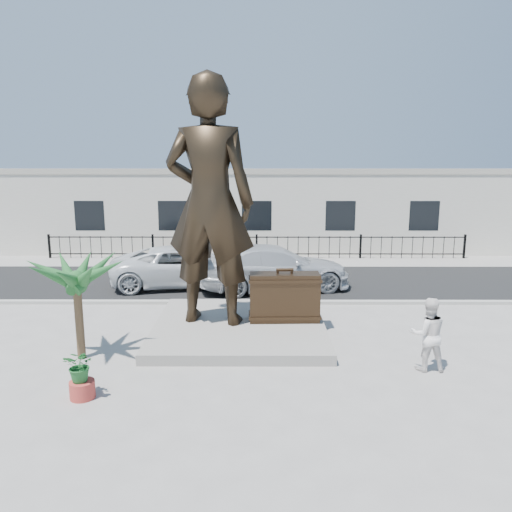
{
  "coord_description": "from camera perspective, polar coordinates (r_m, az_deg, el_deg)",
  "views": [
    {
      "loc": [
        0.05,
        -13.17,
        5.34
      ],
      "look_at": [
        0.0,
        2.0,
        2.3
      ],
      "focal_mm": 35.0,
      "sensor_mm": 36.0,
      "label": 1
    }
  ],
  "objects": [
    {
      "name": "palm_tree",
      "position": [
        14.52,
        -19.27,
        -10.93
      ],
      "size": [
        1.8,
        1.8,
        3.2
      ],
      "primitive_type": null,
      "color": "#1D5022",
      "rests_on": "ground"
    },
    {
      "name": "suitcase",
      "position": [
        15.52,
        3.28,
        -4.72
      ],
      "size": [
        2.16,
        0.74,
        1.51
      ],
      "primitive_type": "cube",
      "rotation": [
        0.0,
        0.0,
        0.03
      ],
      "color": "#302114",
      "rests_on": "plinth"
    },
    {
      "name": "tourist",
      "position": [
        13.41,
        19.05,
        -8.44
      ],
      "size": [
        0.94,
        0.74,
        1.9
      ],
      "primitive_type": "imported",
      "rotation": [
        0.0,
        0.0,
        3.12
      ],
      "color": "white",
      "rests_on": "ground"
    },
    {
      "name": "car_white",
      "position": [
        21.06,
        -8.39,
        -1.16
      ],
      "size": [
        6.23,
        3.59,
        1.63
      ],
      "primitive_type": "imported",
      "rotation": [
        0.0,
        0.0,
        1.73
      ],
      "color": "silver",
      "rests_on": "street"
    },
    {
      "name": "plinth",
      "position": [
        15.58,
        -1.86,
        -8.14
      ],
      "size": [
        5.2,
        5.2,
        0.3
      ],
      "primitive_type": "cube",
      "color": "gray",
      "rests_on": "ground"
    },
    {
      "name": "worker",
      "position": [
        25.94,
        -7.85,
        1.48
      ],
      "size": [
        1.27,
        0.83,
        1.86
      ],
      "primitive_type": "imported",
      "rotation": [
        0.0,
        0.0,
        -0.12
      ],
      "color": "orange",
      "rests_on": "far_sidewalk"
    },
    {
      "name": "far_sidewalk",
      "position": [
        25.73,
        0.07,
        -0.62
      ],
      "size": [
        40.0,
        2.5,
        0.02
      ],
      "primitive_type": "cube",
      "color": "#9E9991",
      "rests_on": "ground"
    },
    {
      "name": "building",
      "position": [
        30.34,
        0.09,
        5.39
      ],
      "size": [
        28.0,
        7.0,
        4.4
      ],
      "primitive_type": "cube",
      "color": "silver",
      "rests_on": "ground"
    },
    {
      "name": "fence",
      "position": [
        26.4,
        0.07,
        0.99
      ],
      "size": [
        22.0,
        0.1,
        1.2
      ],
      "primitive_type": "cube",
      "color": "black",
      "rests_on": "ground"
    },
    {
      "name": "statue",
      "position": [
        14.99,
        -5.33,
        6.12
      ],
      "size": [
        2.96,
        2.21,
        7.38
      ],
      "primitive_type": "imported",
      "rotation": [
        0.0,
        0.0,
        2.96
      ],
      "color": "black",
      "rests_on": "plinth"
    },
    {
      "name": "curb",
      "position": [
        18.45,
        0.02,
        -5.3
      ],
      "size": [
        40.0,
        0.25,
        0.12
      ],
      "primitive_type": "cube",
      "color": "#A5A399",
      "rests_on": "ground"
    },
    {
      "name": "street",
      "position": [
        21.84,
        0.05,
        -2.81
      ],
      "size": [
        40.0,
        7.0,
        0.01
      ],
      "primitive_type": "cube",
      "color": "black",
      "rests_on": "ground"
    },
    {
      "name": "car_silver",
      "position": [
        20.25,
        2.08,
        -1.33
      ],
      "size": [
        6.53,
        3.62,
        1.79
      ],
      "primitive_type": "imported",
      "rotation": [
        0.0,
        0.0,
        1.76
      ],
      "color": "#B9BCBE",
      "rests_on": "street"
    },
    {
      "name": "planter",
      "position": [
        12.22,
        -19.23,
        -14.21
      ],
      "size": [
        0.56,
        0.56,
        0.4
      ],
      "primitive_type": "cylinder",
      "color": "#B73930",
      "rests_on": "ground"
    },
    {
      "name": "shrub",
      "position": [
        11.99,
        -19.41,
        -11.72
      ],
      "size": [
        0.79,
        0.72,
        0.75
      ],
      "primitive_type": "imported",
      "rotation": [
        0.0,
        0.0,
        -0.22
      ],
      "color": "#1D5B26",
      "rests_on": "planter"
    },
    {
      "name": "ground",
      "position": [
        14.22,
        -0.03,
        -10.74
      ],
      "size": [
        100.0,
        100.0,
        0.0
      ],
      "primitive_type": "plane",
      "color": "#9E9991",
      "rests_on": "ground"
    }
  ]
}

